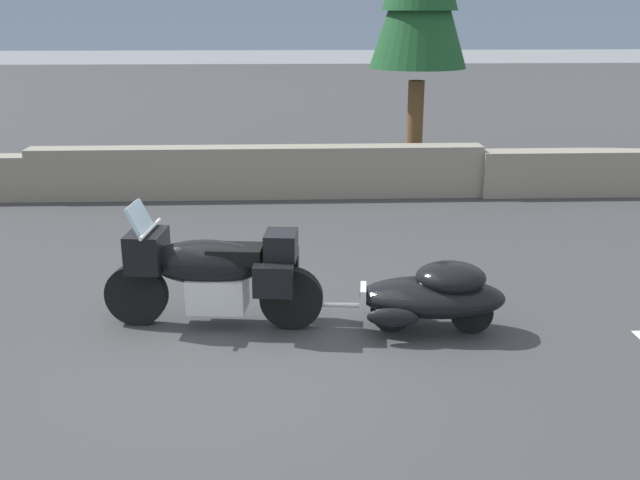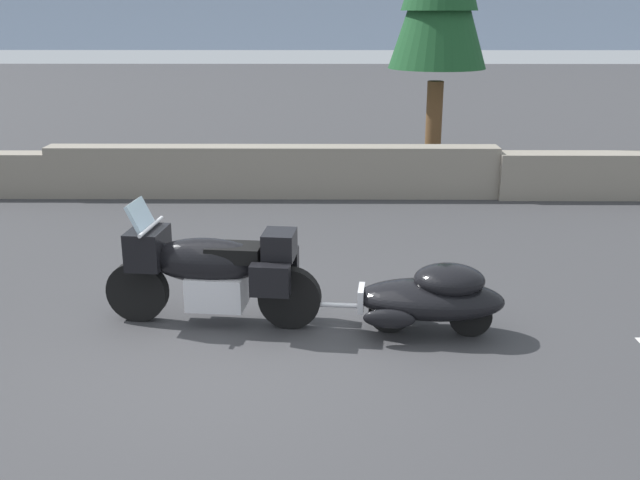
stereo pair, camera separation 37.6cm
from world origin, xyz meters
name	(u,v)px [view 1 (the left image)]	position (x,y,z in m)	size (l,w,h in m)	color
ground_plane	(235,352)	(0.00, 0.00, 0.00)	(80.00, 80.00, 0.00)	#38383A
stone_guard_wall	(282,174)	(0.43, 6.20, 0.42)	(24.00, 0.56, 0.91)	gray
touring_motorcycle	(212,270)	(-0.26, 0.65, 0.62)	(2.31, 0.89, 1.33)	black
car_shaped_trailer	(433,294)	(2.03, 0.40, 0.41)	(2.23, 0.88, 0.76)	black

